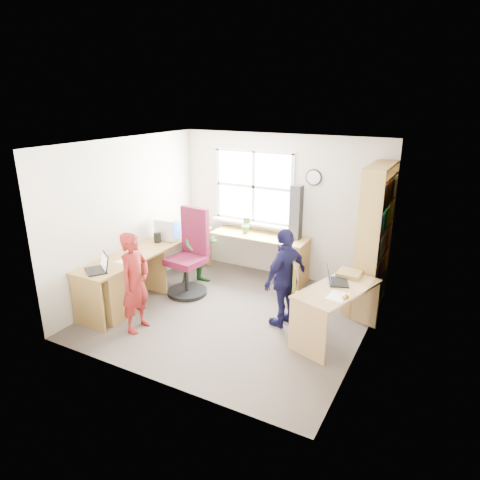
{
  "coord_description": "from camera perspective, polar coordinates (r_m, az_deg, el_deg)",
  "views": [
    {
      "loc": [
        2.67,
        -4.74,
        2.96
      ],
      "look_at": [
        0.0,
        0.25,
        1.05
      ],
      "focal_mm": 32.0,
      "sensor_mm": 36.0,
      "label": 1
    }
  ],
  "objects": [
    {
      "name": "paper_b",
      "position": [
        5.24,
        12.84,
        -7.28
      ],
      "size": [
        0.23,
        0.31,
        0.0
      ],
      "rotation": [
        0.0,
        0.0,
        -0.09
      ],
      "color": "white",
      "rests_on": "right_desk"
    },
    {
      "name": "cd_tower",
      "position": [
        6.91,
        7.48,
        3.65
      ],
      "size": [
        0.19,
        0.17,
        0.88
      ],
      "rotation": [
        0.0,
        0.0,
        -0.06
      ],
      "color": "black",
      "rests_on": "l_desk"
    },
    {
      "name": "person_red",
      "position": [
        5.72,
        -13.8,
        -5.51
      ],
      "size": [
        0.35,
        0.51,
        1.35
      ],
      "primitive_type": "imported",
      "rotation": [
        0.0,
        0.0,
        1.62
      ],
      "color": "maroon",
      "rests_on": "ground"
    },
    {
      "name": "room",
      "position": [
        5.79,
        -0.62,
        1.12
      ],
      "size": [
        3.64,
        3.44,
        2.44
      ],
      "color": "#443C35",
      "rests_on": "ground"
    },
    {
      "name": "speaker_b",
      "position": [
        7.22,
        -8.5,
        1.3
      ],
      "size": [
        0.08,
        0.08,
        0.16
      ],
      "rotation": [
        0.0,
        0.0,
        0.03
      ],
      "color": "black",
      "rests_on": "l_desk"
    },
    {
      "name": "game_box",
      "position": [
        5.83,
        14.4,
        -4.38
      ],
      "size": [
        0.3,
        0.3,
        0.06
      ],
      "rotation": [
        0.0,
        0.0,
        -0.02
      ],
      "color": "red",
      "rests_on": "right_desk"
    },
    {
      "name": "potted_plant",
      "position": [
        7.21,
        0.85,
        2.01
      ],
      "size": [
        0.18,
        0.16,
        0.29
      ],
      "primitive_type": "imported",
      "rotation": [
        0.0,
        0.0,
        -0.2
      ],
      "color": "#32772F",
      "rests_on": "l_desk"
    },
    {
      "name": "bookshelf",
      "position": [
        6.33,
        17.44,
        -0.28
      ],
      "size": [
        0.3,
        1.02,
        2.1
      ],
      "color": "#A47F41",
      "rests_on": "ground"
    },
    {
      "name": "laptop_left",
      "position": [
        6.0,
        -18.24,
        -3.43
      ],
      "size": [
        0.43,
        0.41,
        0.23
      ],
      "rotation": [
        0.0,
        0.0,
        -0.58
      ],
      "color": "black",
      "rests_on": "l_desk"
    },
    {
      "name": "laptop_right",
      "position": [
        5.58,
        12.47,
        -5.06
      ],
      "size": [
        0.37,
        0.4,
        0.22
      ],
      "rotation": [
        0.0,
        0.0,
        1.94
      ],
      "color": "black",
      "rests_on": "right_desk"
    },
    {
      "name": "wooden_chair",
      "position": [
        5.64,
        8.24,
        -7.25
      ],
      "size": [
        0.54,
        0.54,
        0.95
      ],
      "rotation": [
        0.0,
        0.0,
        0.43
      ],
      "color": "olive",
      "rests_on": "ground"
    },
    {
      "name": "person_green",
      "position": [
        6.95,
        -5.55,
        -0.84
      ],
      "size": [
        0.75,
        0.8,
        1.3
      ],
      "primitive_type": "imported",
      "rotation": [
        0.0,
        0.0,
        1.04
      ],
      "color": "#2C6F30",
      "rests_on": "ground"
    },
    {
      "name": "person_navy",
      "position": [
        5.71,
        6.05,
        -5.03
      ],
      "size": [
        0.53,
        0.86,
        1.36
      ],
      "primitive_type": "imported",
      "rotation": [
        0.0,
        0.0,
        -1.84
      ],
      "color": "#131239",
      "rests_on": "ground"
    },
    {
      "name": "speaker_a",
      "position": [
        6.89,
        -10.97,
        0.31
      ],
      "size": [
        0.1,
        0.1,
        0.17
      ],
      "rotation": [
        0.0,
        0.0,
        0.21
      ],
      "color": "black",
      "rests_on": "l_desk"
    },
    {
      "name": "l_desk",
      "position": [
        6.48,
        -12.56,
        -4.57
      ],
      "size": [
        2.38,
        2.95,
        0.75
      ],
      "color": "#A47F41",
      "rests_on": "ground"
    },
    {
      "name": "right_desk",
      "position": [
        5.54,
        12.76,
        -8.05
      ],
      "size": [
        0.9,
        1.34,
        0.71
      ],
      "rotation": [
        0.0,
        0.0,
        -0.3
      ],
      "color": "tan",
      "rests_on": "ground"
    },
    {
      "name": "swivel_chair",
      "position": [
        6.69,
        -6.69,
        -2.35
      ],
      "size": [
        0.68,
        0.68,
        1.34
      ],
      "rotation": [
        0.0,
        0.0,
        -0.09
      ],
      "color": "black",
      "rests_on": "ground"
    },
    {
      "name": "crt_monitor",
      "position": [
        7.01,
        -9.46,
        1.51
      ],
      "size": [
        0.37,
        0.33,
        0.35
      ],
      "rotation": [
        0.0,
        0.0,
        0.05
      ],
      "color": "silver",
      "rests_on": "l_desk"
    },
    {
      "name": "paper_a",
      "position": [
        6.28,
        -14.85,
        -2.61
      ],
      "size": [
        0.21,
        0.3,
        0.0
      ],
      "rotation": [
        0.0,
        0.0,
        -0.03
      ],
      "color": "white",
      "rests_on": "l_desk"
    }
  ]
}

